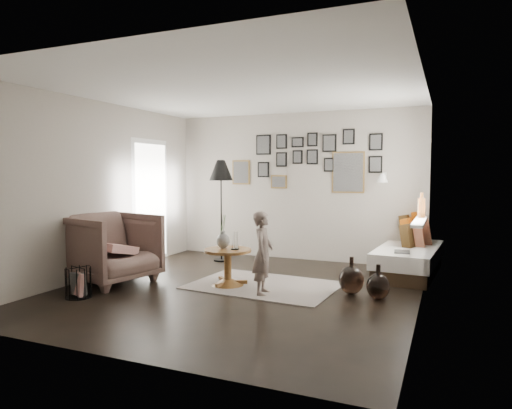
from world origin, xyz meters
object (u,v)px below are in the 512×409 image
at_px(daybed, 409,254).
at_px(child, 263,253).
at_px(vase, 223,238).
at_px(demijohn_small, 378,286).
at_px(floor_lamp, 221,174).
at_px(pedestal_table, 228,269).
at_px(armchair, 112,248).
at_px(magazine_basket, 78,283).
at_px(demijohn_large, 351,280).

relative_size(daybed, child, 1.86).
bearing_deg(daybed, vase, -137.83).
distance_m(demijohn_small, child, 1.46).
bearing_deg(vase, floor_lamp, 118.11).
bearing_deg(floor_lamp, pedestal_table, -59.92).
relative_size(vase, armchair, 0.43).
xyz_separation_m(magazine_basket, demijohn_large, (3.08, 1.47, 0.00)).
relative_size(demijohn_large, demijohn_small, 1.10).
bearing_deg(floor_lamp, vase, -61.89).
bearing_deg(magazine_basket, armchair, 99.06).
xyz_separation_m(pedestal_table, demijohn_large, (1.64, 0.23, -0.05)).
distance_m(daybed, armchair, 4.41).
height_order(pedestal_table, demijohn_large, pedestal_table).
distance_m(demijohn_large, child, 1.17).
height_order(pedestal_table, daybed, daybed).
relative_size(demijohn_small, child, 0.41).
relative_size(pedestal_table, vase, 1.40).
distance_m(magazine_basket, demijohn_small, 3.69).
xyz_separation_m(daybed, child, (-1.61, -2.01, 0.23)).
relative_size(pedestal_table, demijohn_small, 1.48).
bearing_deg(armchair, vase, -58.63).
bearing_deg(child, demijohn_large, -75.53).
height_order(armchair, demijohn_large, armchair).
height_order(vase, child, child).
relative_size(daybed, demijohn_small, 4.52).
height_order(vase, demijohn_large, vase).
height_order(demijohn_large, demijohn_small, demijohn_large).
height_order(pedestal_table, child, child).
bearing_deg(magazine_basket, daybed, 39.60).
distance_m(magazine_basket, demijohn_large, 3.42).
relative_size(armchair, demijohn_large, 2.24).
height_order(armchair, magazine_basket, armchair).
height_order(pedestal_table, armchair, armchair).
distance_m(vase, demijohn_large, 1.79).
height_order(vase, demijohn_small, vase).
bearing_deg(child, floor_lamp, 31.56).
xyz_separation_m(vase, daybed, (2.30, 1.77, -0.35)).
xyz_separation_m(floor_lamp, demijohn_large, (2.53, -1.31, -1.34)).
xyz_separation_m(vase, demijohn_large, (1.72, 0.21, -0.46)).
height_order(armchair, child, child).
bearing_deg(magazine_basket, demijohn_large, 25.50).
distance_m(pedestal_table, vase, 0.42).
xyz_separation_m(demijohn_large, demijohn_small, (0.35, -0.12, -0.02)).
bearing_deg(magazine_basket, vase, 42.78).
relative_size(daybed, magazine_basket, 5.25).
relative_size(floor_lamp, magazine_basket, 4.70).
bearing_deg(magazine_basket, demijohn_small, 21.48).
bearing_deg(demijohn_large, floor_lamp, 152.58).
xyz_separation_m(daybed, demijohn_large, (-0.58, -1.56, -0.11)).
distance_m(pedestal_table, floor_lamp, 2.20).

